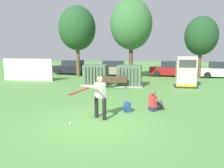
{
  "coord_description": "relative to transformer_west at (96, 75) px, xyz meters",
  "views": [
    {
      "loc": [
        2.19,
        -7.74,
        2.76
      ],
      "look_at": [
        0.04,
        3.5,
        1.0
      ],
      "focal_mm": 35.32,
      "sensor_mm": 36.0,
      "label": 1
    }
  ],
  "objects": [
    {
      "name": "park_bench",
      "position": [
        1.68,
        -1.17,
        -0.25
      ],
      "size": [
        1.84,
        0.66,
        0.92
      ],
      "color": "#4C3828",
      "rests_on": "ground"
    },
    {
      "name": "parked_car_right_of_center",
      "position": [
        6.23,
        7.34,
        -0.04
      ],
      "size": [
        4.34,
        2.22,
        1.62
      ],
      "color": "maroon",
      "rests_on": "ground"
    },
    {
      "name": "parked_car_leftmost",
      "position": [
        -4.79,
        7.23,
        -0.04
      ],
      "size": [
        4.39,
        2.34,
        1.62
      ],
      "color": "black",
      "rests_on": "ground"
    },
    {
      "name": "tree_left",
      "position": [
        -3.38,
        5.36,
        4.19
      ],
      "size": [
        3.8,
        3.8,
        7.26
      ],
      "color": "brown",
      "rests_on": "ground"
    },
    {
      "name": "parked_car_rightmost",
      "position": [
        11.07,
        6.97,
        -0.04
      ],
      "size": [
        4.23,
        1.98,
        1.62
      ],
      "color": "silver",
      "rests_on": "ground"
    },
    {
      "name": "batter",
      "position": [
        2.39,
        -8.46,
        0.19
      ],
      "size": [
        1.15,
        1.45,
        1.74
      ],
      "color": "black",
      "rests_on": "ground"
    },
    {
      "name": "generator_enclosure",
      "position": [
        6.89,
        0.4,
        0.35
      ],
      "size": [
        1.6,
        1.4,
        2.3
      ],
      "color": "#262626",
      "rests_on": "ground"
    },
    {
      "name": "transformer_mid_west",
      "position": [
        2.67,
        -0.02,
        0.0
      ],
      "size": [
        2.1,
        1.7,
        1.62
      ],
      "color": "#9E9B93",
      "rests_on": "ground"
    },
    {
      "name": "transformer_west",
      "position": [
        0.0,
        0.0,
        0.0
      ],
      "size": [
        2.1,
        1.7,
        1.62
      ],
      "color": "#9E9B93",
      "rests_on": "ground"
    },
    {
      "name": "ground_plane",
      "position": [
        2.33,
        -9.09,
        -0.79
      ],
      "size": [
        96.0,
        96.0,
        0.0
      ],
      "primitive_type": "plane",
      "color": "#5B9947"
    },
    {
      "name": "tree_center_left",
      "position": [
        2.32,
        4.2,
        4.31
      ],
      "size": [
        3.89,
        3.89,
        7.44
      ],
      "color": "brown",
      "rests_on": "ground"
    },
    {
      "name": "parked_car_left_of_center",
      "position": [
        -0.0,
        7.05,
        -0.04
      ],
      "size": [
        4.28,
        2.08,
        1.62
      ],
      "color": "gray",
      "rests_on": "ground"
    },
    {
      "name": "backpack",
      "position": [
        3.37,
        -7.22,
        -0.57
      ],
      "size": [
        0.37,
        0.38,
        0.44
      ],
      "color": "#264C8C",
      "rests_on": "ground"
    },
    {
      "name": "seated_spectator",
      "position": [
        4.58,
        -6.78,
        -0.41
      ],
      "size": [
        0.77,
        0.7,
        0.96
      ],
      "color": "#282D4C",
      "rests_on": "ground"
    },
    {
      "name": "fence_panel",
      "position": [
        -6.81,
        1.41,
        0.21
      ],
      "size": [
        4.8,
        0.12,
        2.0
      ],
      "primitive_type": "cube",
      "color": "beige",
      "rests_on": "ground"
    },
    {
      "name": "tree_center_right",
      "position": [
        8.92,
        6.16,
        3.33
      ],
      "size": [
        3.14,
        3.14,
        6.0
      ],
      "color": "brown",
      "rests_on": "ground"
    },
    {
      "name": "sports_ball",
      "position": [
        1.47,
        -9.32,
        -0.74
      ],
      "size": [
        0.09,
        0.09,
        0.09
      ],
      "primitive_type": "sphere",
      "color": "white",
      "rests_on": "ground"
    }
  ]
}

